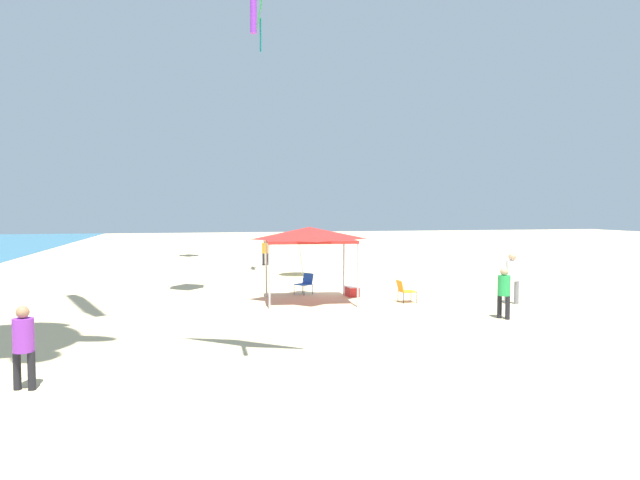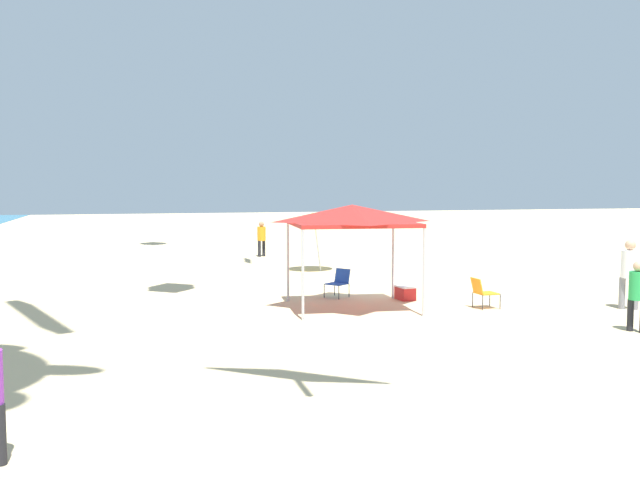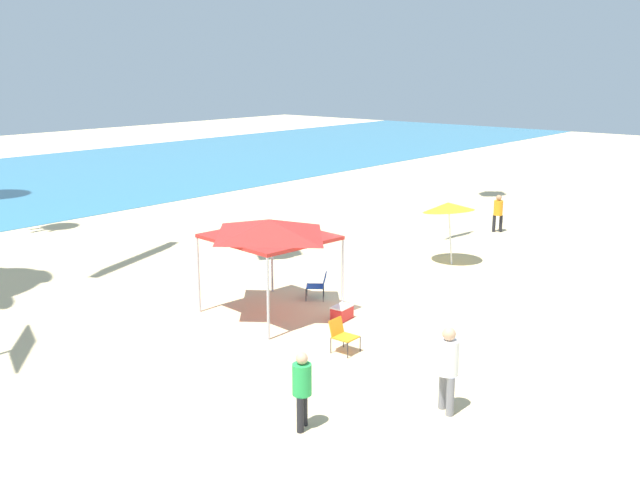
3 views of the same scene
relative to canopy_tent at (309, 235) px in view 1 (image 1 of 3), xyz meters
name	(u,v)px [view 1 (image 1 of 3)]	position (x,y,z in m)	size (l,w,h in m)	color
ground	(346,291)	(2.70, -2.12, -2.52)	(120.00, 120.00, 0.10)	#D6BC8C
canopy_tent	(309,235)	(0.00, 0.00, 0.00)	(3.12, 3.37, 2.76)	#B7B7BC
beach_umbrella	(298,236)	(7.98, -1.05, -0.41)	(1.85, 1.86, 2.36)	silver
folding_chair_left_of_tent	(305,282)	(1.88, -0.22, -2.00)	(0.79, 0.81, 0.82)	black
folding_chair_facing_ocean	(404,290)	(-0.92, -3.35, -2.00)	(0.56, 0.64, 0.82)	black
cooler_box	(352,291)	(0.91, -1.90, -2.27)	(0.65, 0.47, 0.40)	red
person_by_tent	(504,289)	(-4.51, -5.22, -1.53)	(0.40, 0.38, 1.59)	black
person_far_stroller	(23,341)	(-8.71, 7.31, -1.53)	(0.38, 0.42, 1.60)	black
person_watching_sky	(265,250)	(13.75, -0.13, -1.53)	(0.38, 0.38, 1.60)	black
person_kite_handler	(512,274)	(-2.07, -7.00, -1.39)	(0.44, 0.44, 1.84)	slate
kite_diamond_green	(260,10)	(7.27, 0.87, 10.44)	(2.24, 0.40, 3.19)	green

